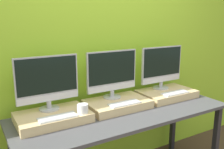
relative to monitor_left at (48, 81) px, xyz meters
name	(u,v)px	position (x,y,z in m)	size (l,w,h in m)	color
wall_back	(100,50)	(0.62, 0.23, 0.19)	(8.00, 0.04, 2.60)	#9ED12D
workbench	(124,119)	(0.62, -0.21, -0.39)	(1.98, 0.73, 0.79)	#47474C
wooden_riser_left	(53,117)	(0.00, -0.09, -0.28)	(0.58, 0.38, 0.07)	#D6B77F
monitor_left	(48,81)	(0.00, 0.00, 0.00)	(0.52, 0.17, 0.45)	#B2B2B7
keyboard_left	(58,117)	(0.00, -0.22, -0.24)	(0.30, 0.11, 0.01)	silver
mug	(83,109)	(0.21, -0.22, -0.21)	(0.09, 0.09, 0.08)	white
wooden_riser_center	(117,104)	(0.62, -0.09, -0.28)	(0.58, 0.38, 0.07)	#D6B77F
monitor_center	(112,73)	(0.62, 0.00, 0.00)	(0.52, 0.17, 0.45)	#B2B2B7
keyboard_center	(125,103)	(0.62, -0.22, -0.24)	(0.30, 0.11, 0.01)	silver
wooden_riser_right	(166,94)	(1.23, -0.09, -0.28)	(0.58, 0.38, 0.07)	#D6B77F
monitor_right	(162,66)	(1.23, 0.00, 0.00)	(0.52, 0.17, 0.45)	#B2B2B7
keyboard_right	(175,93)	(1.23, -0.22, -0.24)	(0.30, 0.11, 0.01)	silver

